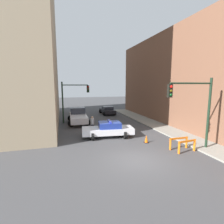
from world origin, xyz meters
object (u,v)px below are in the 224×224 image
traffic_light_near (196,103)px  parked_car_near (107,110)px  white_truck (78,116)px  traffic_cone (146,139)px  pedestrian_crossing (92,124)px  barrier_back (187,144)px  barrier_corner (179,141)px  police_car (108,129)px  traffic_light_far (71,96)px

traffic_light_near → parked_car_near: (-2.02, 17.50, -2.86)m
white_truck → traffic_cone: white_truck is taller
pedestrian_crossing → traffic_cone: 5.96m
barrier_back → white_truck: bearing=118.3°
parked_car_near → traffic_cone: bearing=-92.2°
parked_car_near → traffic_cone: parked_car_near is taller
pedestrian_crossing → barrier_corner: (5.43, -6.58, -0.24)m
police_car → traffic_cone: police_car is taller
white_truck → pedestrian_crossing: white_truck is taller
white_truck → parked_car_near: (5.28, 5.54, -0.23)m
traffic_light_near → traffic_cone: size_ratio=7.93×
pedestrian_crossing → barrier_back: pedestrian_crossing is taller
parked_car_near → barrier_back: parked_car_near is taller
traffic_light_near → traffic_light_far: traffic_light_near is taller
barrier_corner → traffic_cone: barrier_corner is taller
white_truck → traffic_cone: bearing=-61.3°
parked_car_near → pedestrian_crossing: size_ratio=2.59×
traffic_light_far → pedestrian_crossing: (1.71, -5.24, -2.54)m
white_truck → barrier_corner: size_ratio=3.41×
pedestrian_crossing → barrier_corner: bearing=81.7°
traffic_light_far → police_car: size_ratio=1.07×
traffic_light_far → barrier_corner: bearing=-58.9°
traffic_light_near → police_car: (-5.19, 5.06, -2.81)m
parked_car_near → barrier_back: 17.77m
traffic_light_far → pedestrian_crossing: traffic_light_far is taller
parked_car_near → barrier_back: size_ratio=2.70×
traffic_light_near → pedestrian_crossing: traffic_light_near is taller
police_car → white_truck: white_truck is taller
traffic_light_far → police_car: (2.84, -7.29, -2.67)m
traffic_light_far → pedestrian_crossing: bearing=-71.9°
traffic_light_far → traffic_cone: 11.66m
police_car → parked_car_near: bearing=-7.9°
traffic_cone → traffic_light_near: bearing=-44.7°
barrier_corner → barrier_back: bearing=-79.8°
traffic_cone → parked_car_near: bearing=88.0°
traffic_light_near → police_car: 7.77m
traffic_light_near → barrier_corner: 3.09m
barrier_back → barrier_corner: (-0.14, 0.75, 0.00)m
traffic_cone → white_truck: bearing=116.8°
white_truck → parked_car_near: bearing=48.3°
traffic_light_near → white_truck: size_ratio=0.95×
parked_car_near → barrier_corner: 17.01m
parked_car_near → traffic_light_near: bearing=-83.6°
police_car → white_truck: size_ratio=0.89×
white_truck → pedestrian_crossing: (0.99, -4.85, -0.04)m
barrier_corner → traffic_cone: (-1.66, 2.00, -0.30)m
pedestrian_crossing → police_car: bearing=71.0°
traffic_light_near → white_truck: traffic_light_near is taller
police_car → white_truck: bearing=23.5°
pedestrian_crossing → barrier_back: 9.21m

